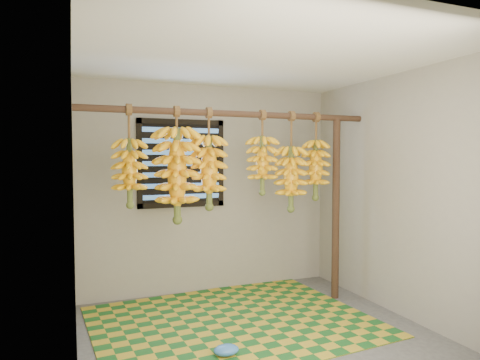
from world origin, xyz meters
name	(u,v)px	position (x,y,z in m)	size (l,w,h in m)	color
floor	(263,340)	(0.00, 0.00, -0.01)	(3.00, 3.00, 0.01)	#464646
ceiling	(264,57)	(0.00, 0.00, 2.40)	(3.00, 3.00, 0.01)	silver
wall_back	(210,189)	(0.00, 1.50, 1.20)	(3.00, 0.01, 2.40)	gray
wall_left	(74,209)	(-1.50, 0.00, 1.20)	(0.01, 3.00, 2.40)	gray
wall_right	(404,195)	(1.50, 0.00, 1.20)	(0.01, 3.00, 2.40)	gray
window	(181,163)	(-0.35, 1.48, 1.50)	(1.00, 0.04, 1.00)	black
hanging_pole	(234,114)	(0.00, 0.70, 2.00)	(0.06, 0.06, 3.00)	#472E20
support_post	(336,209)	(1.20, 0.70, 1.00)	(0.08, 0.08, 2.00)	#472E20
woven_mat	(233,321)	(-0.11, 0.46, 0.01)	(2.55, 2.04, 0.01)	#19551E
plastic_bag	(226,350)	(-0.41, -0.19, 0.05)	(0.20, 0.15, 0.08)	#336DC1
banana_bunch_a	(130,173)	(-1.02, 0.70, 1.43)	(0.32, 0.32, 0.94)	brown
banana_bunch_b	(177,175)	(-0.58, 0.70, 1.40)	(0.42, 0.42, 1.10)	brown
banana_bunch_c	(209,172)	(-0.27, 0.70, 1.42)	(0.32, 0.32, 0.99)	brown
banana_bunch_d	(262,165)	(0.30, 0.70, 1.49)	(0.31, 0.31, 0.86)	brown
banana_bunch_e	(291,179)	(0.64, 0.70, 1.35)	(0.33, 0.33, 1.05)	brown
banana_bunch_f	(316,169)	(0.94, 0.70, 1.44)	(0.28, 0.28, 0.94)	brown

